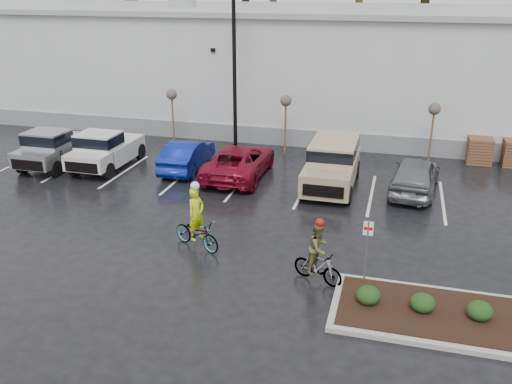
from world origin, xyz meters
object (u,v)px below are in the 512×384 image
(lamppost, at_px, (234,47))
(pickup_white, at_px, (109,147))
(cyclist_olive, at_px, (318,259))
(pallet_stack_a, at_px, (479,150))
(car_red, at_px, (239,161))
(car_blue, at_px, (187,155))
(fire_lane_sign, at_px, (367,245))
(pickup_silver, at_px, (59,145))
(sapling_east, at_px, (434,112))
(sapling_mid, at_px, (286,104))
(car_grey, at_px, (415,175))
(suv_tan, at_px, (332,166))
(sapling_west, at_px, (172,97))
(cyclist_hivis, at_px, (197,228))

(lamppost, bearing_deg, pickup_white, -148.79)
(pickup_white, distance_m, cyclist_olive, 14.71)
(pallet_stack_a, bearing_deg, car_red, -155.33)
(pallet_stack_a, relative_size, car_blue, 0.30)
(fire_lane_sign, relative_size, car_blue, 0.49)
(fire_lane_sign, distance_m, pickup_silver, 17.94)
(sapling_east, bearing_deg, fire_lane_sign, -99.75)
(sapling_mid, xyz_separation_m, car_grey, (6.79, -4.13, -1.92))
(lamppost, xyz_separation_m, suv_tan, (5.64, -3.54, -4.66))
(sapling_west, bearing_deg, suv_tan, -25.22)
(sapling_west, distance_m, car_red, 6.95)
(sapling_east, height_order, pickup_silver, sapling_east)
(pallet_stack_a, bearing_deg, cyclist_olive, -113.73)
(lamppost, xyz_separation_m, cyclist_olive, (6.37, -11.94, -4.89))
(lamppost, relative_size, pickup_silver, 1.77)
(sapling_east, xyz_separation_m, car_red, (-8.82, -4.20, -1.96))
(lamppost, height_order, cyclist_olive, lamppost)
(pallet_stack_a, xyz_separation_m, pickup_silver, (-20.74, -5.76, 0.30))
(fire_lane_sign, distance_m, suv_tan, 8.55)
(lamppost, relative_size, cyclist_hivis, 3.73)
(sapling_east, bearing_deg, pallet_stack_a, 21.80)
(car_grey, bearing_deg, cyclist_olive, 78.42)
(car_red, xyz_separation_m, car_grey, (8.11, 0.07, 0.04))
(cyclist_olive, bearing_deg, car_grey, 4.31)
(pickup_silver, relative_size, car_blue, 1.16)
(sapling_mid, distance_m, sapling_east, 7.50)
(sapling_mid, bearing_deg, cyclist_olive, -73.35)
(suv_tan, bearing_deg, car_red, 175.68)
(pickup_white, relative_size, car_red, 0.95)
(car_red, relative_size, cyclist_hivis, 2.22)
(pallet_stack_a, bearing_deg, car_blue, -161.11)
(sapling_west, distance_m, suv_tan, 10.79)
(pallet_stack_a, bearing_deg, suv_tan, -141.10)
(sapling_mid, xyz_separation_m, cyclist_hivis, (-0.60, -11.72, -1.97))
(sapling_west, distance_m, fire_lane_sign, 17.46)
(pickup_silver, bearing_deg, car_blue, 7.99)
(lamppost, bearing_deg, cyclist_hivis, -79.94)
(lamppost, relative_size, suv_tan, 1.81)
(fire_lane_sign, bearing_deg, pickup_white, 147.92)
(sapling_east, distance_m, cyclist_hivis, 14.38)
(car_red, height_order, cyclist_olive, cyclist_olive)
(car_grey, bearing_deg, pickup_silver, 8.81)
(fire_lane_sign, relative_size, pickup_silver, 0.42)
(pickup_silver, distance_m, pickup_white, 2.65)
(sapling_west, relative_size, cyclist_hivis, 1.29)
(cyclist_hivis, bearing_deg, fire_lane_sign, -76.07)
(pickup_silver, bearing_deg, car_grey, 2.07)
(sapling_west, distance_m, cyclist_hivis, 13.27)
(pickup_silver, height_order, cyclist_olive, cyclist_olive)
(sapling_east, height_order, suv_tan, sapling_east)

